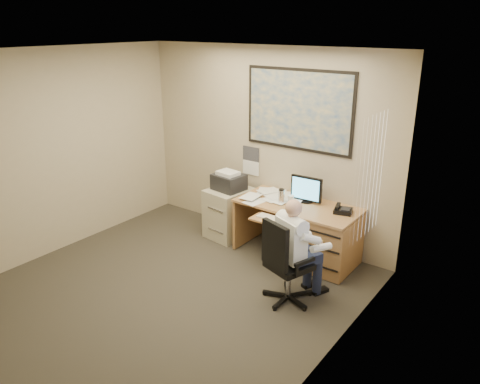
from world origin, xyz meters
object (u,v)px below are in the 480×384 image
Objects in this scene: filing_cabinet at (229,208)px; office_chair at (288,279)px; person at (291,251)px; desk at (320,232)px.

filing_cabinet is 1.00× the size of office_chair.
filing_cabinet and office_chair have the same top height.
office_chair is at bearing -56.31° from person.
filing_cabinet is at bearing -178.99° from desk.
desk is 1.61× the size of filing_cabinet.
desk is 1.61× the size of office_chair.
desk is 1.45m from filing_cabinet.
office_chair is at bearing -25.00° from filing_cabinet.
person is at bearing -82.60° from desk.
person reaches higher than office_chair.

